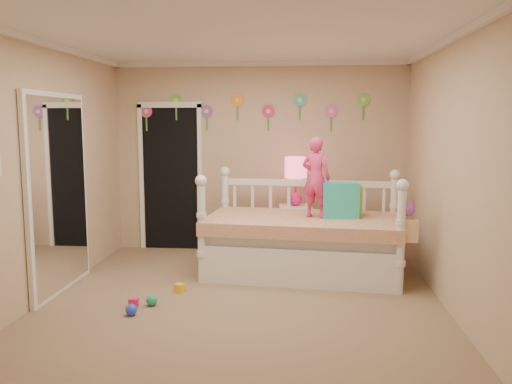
# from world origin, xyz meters

# --- Properties ---
(floor) EXTENTS (4.00, 4.50, 0.01)m
(floor) POSITION_xyz_m (0.00, 0.00, 0.00)
(floor) COLOR #7F684C
(floor) RESTS_ON ground
(ceiling) EXTENTS (4.00, 4.50, 0.01)m
(ceiling) POSITION_xyz_m (0.00, 0.00, 2.60)
(ceiling) COLOR white
(ceiling) RESTS_ON floor
(back_wall) EXTENTS (4.00, 0.01, 2.60)m
(back_wall) POSITION_xyz_m (0.00, 2.25, 1.30)
(back_wall) COLOR tan
(back_wall) RESTS_ON floor
(left_wall) EXTENTS (0.01, 4.50, 2.60)m
(left_wall) POSITION_xyz_m (-2.00, 0.00, 1.30)
(left_wall) COLOR tan
(left_wall) RESTS_ON floor
(right_wall) EXTENTS (0.01, 4.50, 2.60)m
(right_wall) POSITION_xyz_m (2.00, 0.00, 1.30)
(right_wall) COLOR tan
(right_wall) RESTS_ON floor
(crown_molding) EXTENTS (4.00, 4.50, 0.06)m
(crown_molding) POSITION_xyz_m (0.00, 0.00, 2.57)
(crown_molding) COLOR white
(crown_molding) RESTS_ON ceiling
(daybed) EXTENTS (2.39, 1.45, 1.24)m
(daybed) POSITION_xyz_m (0.60, 1.14, 0.62)
(daybed) COLOR white
(daybed) RESTS_ON floor
(pillow_turquoise) EXTENTS (0.42, 0.17, 0.42)m
(pillow_turquoise) POSITION_xyz_m (1.04, 1.09, 0.90)
(pillow_turquoise) COLOR #22AAA7
(pillow_turquoise) RESTS_ON daybed
(pillow_lime) EXTENTS (0.40, 0.15, 0.37)m
(pillow_lime) POSITION_xyz_m (1.10, 1.26, 0.87)
(pillow_lime) COLOR #ADD240
(pillow_lime) RESTS_ON daybed
(child) EXTENTS (0.40, 0.34, 0.94)m
(child) POSITION_xyz_m (0.75, 1.11, 1.16)
(child) COLOR #F13677
(child) RESTS_ON daybed
(nightstand) EXTENTS (0.45, 0.36, 0.71)m
(nightstand) POSITION_xyz_m (0.51, 1.86, 0.35)
(nightstand) COLOR white
(nightstand) RESTS_ON floor
(table_lamp) EXTENTS (0.29, 0.29, 0.64)m
(table_lamp) POSITION_xyz_m (0.51, 1.86, 1.13)
(table_lamp) COLOR #ED1F73
(table_lamp) RESTS_ON nightstand
(closet_doorway) EXTENTS (0.90, 0.04, 2.07)m
(closet_doorway) POSITION_xyz_m (-1.25, 2.23, 1.03)
(closet_doorway) COLOR black
(closet_doorway) RESTS_ON back_wall
(flower_decals) EXTENTS (3.40, 0.02, 0.50)m
(flower_decals) POSITION_xyz_m (-0.09, 2.24, 1.94)
(flower_decals) COLOR #B2668C
(flower_decals) RESTS_ON back_wall
(mirror_closet) EXTENTS (0.07, 1.30, 2.10)m
(mirror_closet) POSITION_xyz_m (-1.96, 0.30, 1.05)
(mirror_closet) COLOR white
(mirror_closet) RESTS_ON left_wall
(hanging_bag) EXTENTS (0.20, 0.16, 0.36)m
(hanging_bag) POSITION_xyz_m (1.69, 0.53, 0.75)
(hanging_bag) COLOR beige
(hanging_bag) RESTS_ON daybed
(toy_scatter) EXTENTS (0.99, 1.41, 0.11)m
(toy_scatter) POSITION_xyz_m (-1.09, 0.22, 0.06)
(toy_scatter) COLOR #996666
(toy_scatter) RESTS_ON floor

